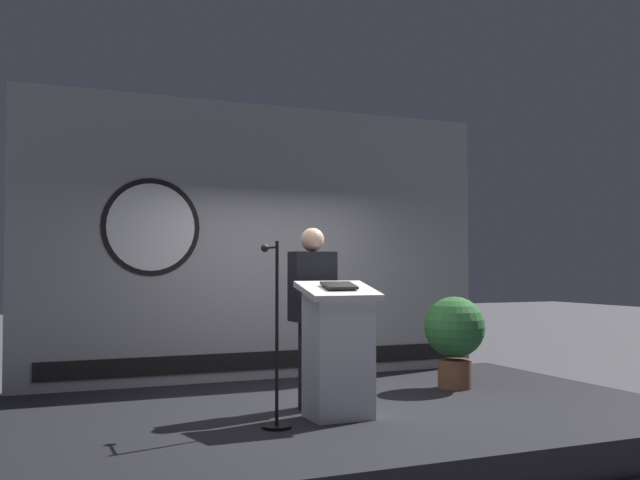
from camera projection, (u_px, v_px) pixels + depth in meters
name	position (u px, v px, depth m)	size (l,w,h in m)	color
ground_plane	(330.00, 440.00, 6.65)	(40.00, 40.00, 0.00)	#4C4C51
stage_platform	(330.00, 424.00, 6.65)	(6.40, 4.00, 0.30)	black
banner_display	(263.00, 242.00, 8.40)	(5.57, 0.12, 3.18)	#9E9EA3
podium	(338.00, 351.00, 6.20)	(0.64, 0.50, 1.17)	silver
speaker_person	(312.00, 316.00, 6.64)	(0.40, 0.26, 1.65)	black
microphone_stand	(275.00, 362.00, 5.86)	(0.24, 0.46, 1.50)	black
potted_plant	(455.00, 333.00, 7.73)	(0.65, 0.65, 0.97)	brown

